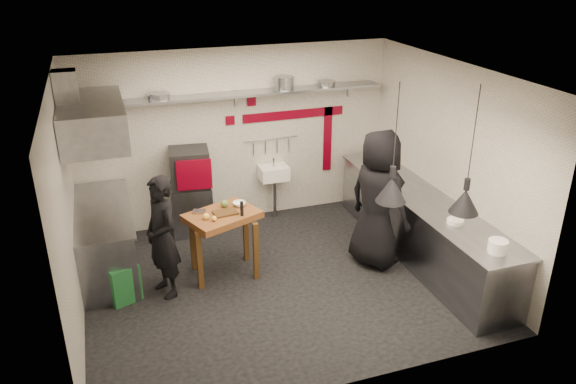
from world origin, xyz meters
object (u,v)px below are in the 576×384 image
object	(u,v)px
chef_left	(162,237)
combi_oven	(190,168)
green_bin	(122,281)
chef_right	(378,199)
prep_table	(224,244)
oven_stand	(192,208)

from	to	relation	value
chef_left	combi_oven	bearing A→B (deg)	137.74
green_bin	chef_right	size ratio (longest dim) A/B	0.25
prep_table	chef_left	world-z (taller)	chef_left
oven_stand	chef_right	distance (m)	2.95
prep_table	green_bin	bearing A→B (deg)	165.79
combi_oven	green_bin	distance (m)	2.11
oven_stand	chef_left	size ratio (longest dim) A/B	0.49
combi_oven	green_bin	bearing A→B (deg)	-120.83
green_bin	chef_right	bearing A→B (deg)	-3.59
combi_oven	chef_left	size ratio (longest dim) A/B	0.36
combi_oven	chef_left	world-z (taller)	chef_left
green_bin	prep_table	bearing A→B (deg)	7.30
green_bin	chef_left	bearing A→B (deg)	-4.61
prep_table	chef_left	size ratio (longest dim) A/B	0.57
oven_stand	prep_table	xyz separation A→B (m)	(0.18, -1.39, 0.06)
chef_right	green_bin	bearing A→B (deg)	63.22
combi_oven	prep_table	bearing A→B (deg)	-75.35
oven_stand	combi_oven	world-z (taller)	combi_oven
green_bin	chef_right	world-z (taller)	chef_right
oven_stand	green_bin	distance (m)	1.97
green_bin	chef_left	xyz separation A→B (m)	(0.55, -0.04, 0.56)
chef_right	oven_stand	bearing A→B (deg)	28.68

